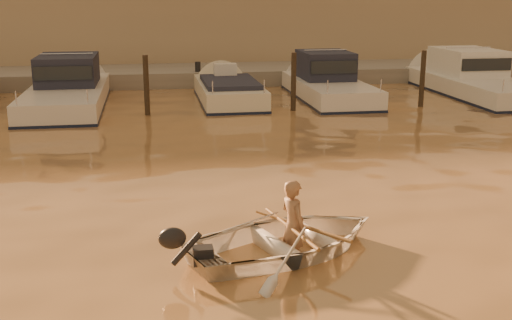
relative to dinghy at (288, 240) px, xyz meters
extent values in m
plane|color=#98663C|center=(-1.93, -1.61, -0.22)|extent=(160.00, 160.00, 0.00)
imported|color=silver|center=(0.00, 0.00, 0.00)|extent=(3.94, 3.38, 0.69)
imported|color=#916748|center=(0.09, 0.03, 0.22)|extent=(0.52, 0.64, 1.50)
cylinder|color=brown|center=(0.23, 0.09, 0.20)|extent=(1.17, 1.81, 0.13)
cylinder|color=brown|center=(0.05, 0.02, 0.20)|extent=(0.43, 2.08, 0.13)
cylinder|color=#2D2319|center=(-2.13, 12.19, 0.68)|extent=(0.18, 0.18, 2.20)
cylinder|color=#2D2319|center=(2.87, 12.19, 0.68)|extent=(0.18, 0.18, 2.20)
cylinder|color=#2D2319|center=(7.57, 12.19, 0.68)|extent=(0.18, 0.18, 2.20)
sphere|color=white|center=(-4.41, 10.72, -0.12)|extent=(0.30, 0.30, 0.30)
sphere|color=orange|center=(1.43, 12.51, -0.12)|extent=(0.30, 0.30, 0.30)
sphere|color=silver|center=(5.32, 11.48, -0.12)|extent=(0.30, 0.30, 0.30)
cube|color=gray|center=(-1.93, 19.89, -0.07)|extent=(52.00, 4.00, 1.00)
cube|color=#9E8466|center=(-1.93, 25.39, 2.18)|extent=(46.00, 7.00, 4.80)
camera|label=1|loc=(-2.08, -9.28, 3.84)|focal=45.00mm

